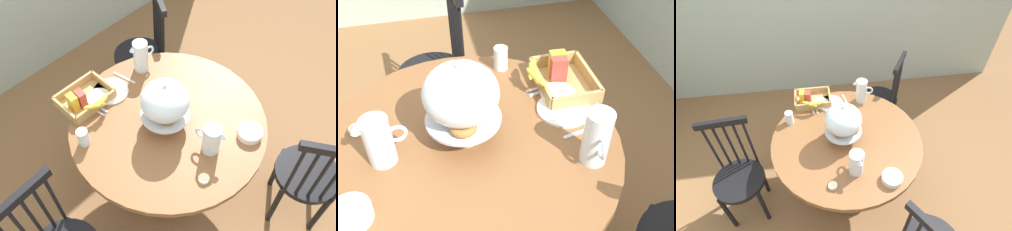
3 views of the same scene
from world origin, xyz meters
The scene contains 16 objects.
ground_plane centered at (0.00, 0.00, 0.00)m, with size 10.00×10.00×0.00m, color brown.
dining_table centered at (0.03, 0.15, 0.52)m, with size 1.16×1.16×0.74m.
windsor_chair_near_window centered at (0.46, -0.62, 0.45)m, with size 0.46×0.46×0.97m.
windsor_chair_by_cabinet centered at (0.51, 0.89, 0.45)m, with size 0.46×0.46×0.97m.
pastry_stand_with_dome centered at (0.00, 0.15, 0.94)m, with size 0.28×0.28×0.34m.
orange_juice_pitcher centered at (0.22, 0.57, 0.84)m, with size 0.18×0.10×0.22m.
milk_pitcher centered at (0.05, -0.15, 0.83)m, with size 0.10×0.18×0.19m.
cereal_basket centered at (-0.22, 0.60, 0.78)m, with size 0.32×0.30×0.12m.
china_plate_large centered at (-0.05, 0.57, 0.75)m, with size 0.22×0.22×0.01m, color white.
china_plate_small centered at (-0.14, 0.57, 0.76)m, with size 0.15×0.15×0.01m, color white.
cereal_bowl centered at (0.27, -0.26, 0.76)m, with size 0.14×0.14×0.04m, color white.
drinking_glass centered at (-0.41, 0.39, 0.80)m, with size 0.06×0.06×0.11m, color silver.
butter_dish centered at (-0.13, -0.25, 0.75)m, with size 0.06×0.06×0.02m, color beige.
table_knife centered at (-0.19, 0.54, 0.74)m, with size 0.17×0.01×0.01m, color silver.
dinner_fork centered at (-0.22, 0.53, 0.74)m, with size 0.17×0.01×0.01m, color silver.
soup_spoon centered at (0.08, 0.59, 0.74)m, with size 0.17×0.01×0.01m, color silver.
Camera 1 is at (-0.94, -0.76, 2.52)m, focal length 40.45 mm.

